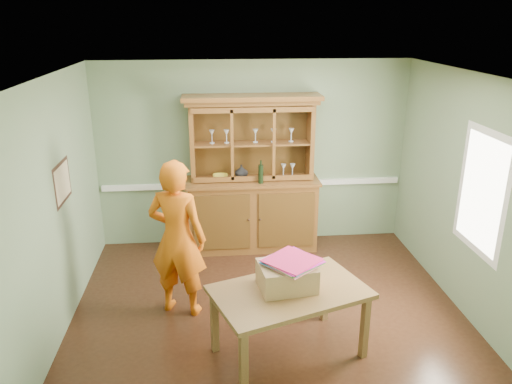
{
  "coord_description": "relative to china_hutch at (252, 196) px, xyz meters",
  "views": [
    {
      "loc": [
        -0.6,
        -5.03,
        3.27
      ],
      "look_at": [
        -0.1,
        0.4,
        1.33
      ],
      "focal_mm": 35.0,
      "sensor_mm": 36.0,
      "label": 1
    }
  ],
  "objects": [
    {
      "name": "chair_rail",
      "position": [
        0.03,
        0.23,
        0.11
      ],
      "size": [
        4.41,
        0.05,
        0.08
      ],
      "primitive_type": "cube",
      "color": "white",
      "rests_on": "wall_back"
    },
    {
      "name": "framed_map",
      "position": [
        -2.2,
        -1.44,
        0.76
      ],
      "size": [
        0.03,
        0.6,
        0.46
      ],
      "color": "#331E14",
      "rests_on": "wall_left"
    },
    {
      "name": "ceiling",
      "position": [
        0.03,
        -1.74,
        1.91
      ],
      "size": [
        4.5,
        4.5,
        0.0
      ],
      "primitive_type": "plane",
      "rotation": [
        3.14,
        0.0,
        0.0
      ],
      "color": "white",
      "rests_on": "wall_back"
    },
    {
      "name": "wall_front",
      "position": [
        0.03,
        -3.74,
        0.56
      ],
      "size": [
        4.5,
        0.0,
        4.5
      ],
      "primitive_type": "plane",
      "rotation": [
        -1.57,
        0.0,
        0.0
      ],
      "color": "gray",
      "rests_on": "floor"
    },
    {
      "name": "cardboard_box",
      "position": [
        0.13,
        -2.5,
        0.07
      ],
      "size": [
        0.58,
        0.49,
        0.25
      ],
      "primitive_type": "cube",
      "rotation": [
        0.0,
        0.0,
        0.14
      ],
      "color": "tan",
      "rests_on": "dining_table"
    },
    {
      "name": "dining_table",
      "position": [
        0.15,
        -2.55,
        -0.14
      ],
      "size": [
        1.69,
        1.33,
        0.74
      ],
      "rotation": [
        0.0,
        0.0,
        0.35
      ],
      "color": "brown",
      "rests_on": "floor"
    },
    {
      "name": "person",
      "position": [
        -0.98,
        -1.64,
        0.13
      ],
      "size": [
        0.78,
        0.64,
        1.83
      ],
      "primitive_type": "imported",
      "rotation": [
        0.0,
        0.0,
        2.8
      ],
      "color": "#DE600E",
      "rests_on": "floor"
    },
    {
      "name": "floor",
      "position": [
        0.03,
        -1.74,
        -0.79
      ],
      "size": [
        4.5,
        4.5,
        0.0
      ],
      "primitive_type": "plane",
      "color": "#402314",
      "rests_on": "ground"
    },
    {
      "name": "window_panel",
      "position": [
        2.26,
        -2.04,
        0.71
      ],
      "size": [
        0.03,
        0.96,
        1.36
      ],
      "color": "white",
      "rests_on": "wall_right"
    },
    {
      "name": "wall_right",
      "position": [
        2.28,
        -1.74,
        0.56
      ],
      "size": [
        0.0,
        4.0,
        4.0
      ],
      "primitive_type": "plane",
      "rotation": [
        1.57,
        0.0,
        -1.57
      ],
      "color": "gray",
      "rests_on": "floor"
    },
    {
      "name": "wall_back",
      "position": [
        0.03,
        0.26,
        0.56
      ],
      "size": [
        4.5,
        0.0,
        4.5
      ],
      "primitive_type": "plane",
      "rotation": [
        1.57,
        0.0,
        0.0
      ],
      "color": "gray",
      "rests_on": "floor"
    },
    {
      "name": "kite_stack",
      "position": [
        0.16,
        -2.5,
        0.23
      ],
      "size": [
        0.62,
        0.62,
        0.06
      ],
      "rotation": [
        0.0,
        0.0,
        0.71
      ],
      "color": "pink",
      "rests_on": "cardboard_box"
    },
    {
      "name": "china_hutch",
      "position": [
        0.0,
        0.0,
        0.0
      ],
      "size": [
        1.91,
        0.63,
        2.25
      ],
      "color": "brown",
      "rests_on": "floor"
    },
    {
      "name": "wall_left",
      "position": [
        -2.22,
        -1.74,
        0.56
      ],
      "size": [
        0.0,
        4.0,
        4.0
      ],
      "primitive_type": "plane",
      "rotation": [
        1.57,
        0.0,
        1.57
      ],
      "color": "gray",
      "rests_on": "floor"
    }
  ]
}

